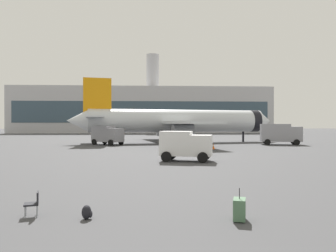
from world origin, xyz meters
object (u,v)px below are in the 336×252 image
object	(u,v)px
airplane_at_gate	(178,121)
rolling_suitcase	(239,209)
traveller_backpack	(87,212)
safety_cone_near	(203,139)
safety_cone_mid	(213,146)
gate_chair	(34,202)
cargo_van	(185,144)
fuel_truck	(280,133)
service_truck	(107,134)

from	to	relation	value
airplane_at_gate	rolling_suitcase	xyz separation A→B (m)	(-1.68, -44.25, -3.27)
traveller_backpack	rolling_suitcase	bearing A→B (deg)	-5.20
safety_cone_near	safety_cone_mid	xyz separation A→B (m)	(-1.99, -19.64, -0.02)
safety_cone_near	rolling_suitcase	size ratio (longest dim) A/B	0.71
airplane_at_gate	gate_chair	distance (m)	44.33
cargo_van	traveller_backpack	bearing A→B (deg)	-107.23
fuel_truck	traveller_backpack	bearing A→B (deg)	-120.35
safety_cone_mid	service_truck	bearing A→B (deg)	148.34
cargo_van	safety_cone_mid	world-z (taller)	cargo_van
airplane_at_gate	safety_cone_mid	size ratio (longest dim) A/B	48.49
safety_cone_near	traveller_backpack	bearing A→B (deg)	-103.85
service_truck	traveller_backpack	bearing A→B (deg)	-83.67
rolling_suitcase	traveller_backpack	xyz separation A→B (m)	(-5.17, 0.47, -0.16)
service_truck	gate_chair	distance (m)	38.55
cargo_van	traveller_backpack	xyz separation A→B (m)	(-5.24, -16.91, -1.22)
airplane_at_gate	cargo_van	size ratio (longest dim) A/B	7.46
cargo_van	gate_chair	bearing A→B (deg)	-113.59
safety_cone_near	traveller_backpack	distance (m)	51.06
rolling_suitcase	safety_cone_mid	bearing A→B (deg)	80.54
traveller_backpack	fuel_truck	bearing A→B (deg)	59.65
fuel_truck	airplane_at_gate	bearing A→B (deg)	159.39
safety_cone_mid	traveller_backpack	world-z (taller)	safety_cone_mid
safety_cone_near	rolling_suitcase	xyz separation A→B (m)	(-7.05, -50.04, 0.00)
service_truck	fuel_truck	xyz separation A→B (m)	(26.56, -0.92, 0.16)
service_truck	rolling_suitcase	size ratio (longest dim) A/B	4.71
traveller_backpack	airplane_at_gate	bearing A→B (deg)	81.11
service_truck	traveller_backpack	distance (m)	39.17
service_truck	safety_cone_mid	size ratio (longest dim) A/B	7.06
service_truck	traveller_backpack	size ratio (longest dim) A/B	10.80
service_truck	gate_chair	size ratio (longest dim) A/B	6.03
service_truck	fuel_truck	distance (m)	26.57
cargo_van	gate_chair	xyz separation A→B (m)	(-7.19, -16.46, -0.95)
rolling_suitcase	traveller_backpack	distance (m)	5.19
service_truck	cargo_van	size ratio (longest dim) A/B	1.09
safety_cone_near	safety_cone_mid	distance (m)	19.74
rolling_suitcase	cargo_van	bearing A→B (deg)	89.75
safety_cone_mid	gate_chair	xyz separation A→B (m)	(-12.18, -29.49, 0.14)
rolling_suitcase	gate_chair	size ratio (longest dim) A/B	1.28
safety_cone_near	cargo_van	bearing A→B (deg)	-102.06
service_truck	cargo_van	distance (m)	23.99
cargo_van	gate_chair	distance (m)	17.99
airplane_at_gate	rolling_suitcase	bearing A→B (deg)	-92.18
safety_cone_mid	rolling_suitcase	bearing A→B (deg)	-99.46
fuel_truck	gate_chair	size ratio (longest dim) A/B	7.44
service_truck	rolling_suitcase	bearing A→B (deg)	-76.46
safety_cone_near	gate_chair	distance (m)	51.13
safety_cone_mid	traveller_backpack	distance (m)	31.64
safety_cone_mid	rolling_suitcase	world-z (taller)	rolling_suitcase
cargo_van	airplane_at_gate	bearing A→B (deg)	86.58
airplane_at_gate	cargo_van	world-z (taller)	airplane_at_gate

